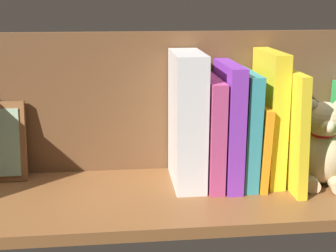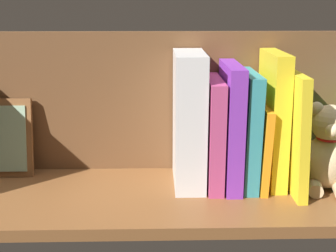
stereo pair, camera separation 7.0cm
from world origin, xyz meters
TOP-DOWN VIEW (x-y plane):
  - ground_plane at (0.00, 0.00)cm, footprint 101.00×31.22cm
  - shelf_back_panel at (0.00, -13.36)cm, footprint 101.00×1.50cm
  - teddy_bear at (-31.49, -0.90)cm, footprint 13.88×12.56cm
  - book_2 at (-24.18, -2.35)cm, footprint 2.78×19.72cm
  - book_3 at (-21.25, -4.70)cm, footprint 3.57×15.02cm
  - book_4 at (-18.54, -4.05)cm, footprint 1.93×16.32cm
  - book_5 at (-15.98, -4.23)cm, footprint 3.14×15.95cm
  - book_6 at (-12.58, -3.89)cm, footprint 3.11×16.64cm
  - book_7 at (-9.15, -4.08)cm, footprint 2.94×16.25cm
  - dictionary_thick_white at (-4.31, -4.35)cm, footprint 5.94×15.52cm

SIDE VIEW (x-z plane):
  - ground_plane at x=0.00cm, z-range -2.20..0.00cm
  - teddy_bear at x=-31.49cm, z-range -1.05..16.42cm
  - book_4 at x=-18.54cm, z-range -0.02..16.58cm
  - book_7 at x=-9.15cm, z-range 0.00..21.69cm
  - book_5 at x=-15.98cm, z-range -0.02..22.84cm
  - book_2 at x=-24.18cm, z-range -0.03..23.50cm
  - book_6 at x=-12.58cm, z-range 0.00..24.53cm
  - book_3 at x=-21.25cm, z-range -0.02..26.74cm
  - dictionary_thick_white at x=-4.31cm, z-range 0.00..26.74cm
  - shelf_back_panel at x=0.00cm, z-range 0.00..30.06cm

